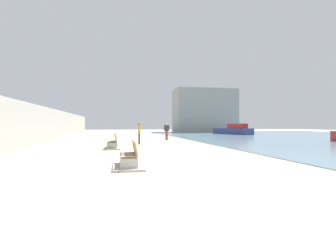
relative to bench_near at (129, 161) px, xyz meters
name	(u,v)px	position (x,y,z in m)	size (l,w,h in m)	color
ground_plane	(130,142)	(0.83, 15.44, -0.23)	(120.00, 120.00, 0.00)	#C6B793
seawall	(42,125)	(-6.67, 15.44, 1.30)	(0.80, 64.00, 3.06)	#9E9E99
bench_near	(129,161)	(0.00, 0.00, 0.00)	(1.13, 2.12, 0.98)	#9E9E99
bench_far	(113,145)	(-0.63, 8.20, 0.00)	(1.18, 2.14, 0.98)	#9E9E99
person_walking	(139,132)	(1.39, 11.92, 0.78)	(0.23, 0.53, 1.73)	#333338
person_standing	(167,130)	(4.60, 17.41, 0.81)	(0.50, 0.28, 1.77)	#B22D33
boat_far_right	(233,130)	(17.78, 31.28, 0.44)	(3.92, 7.94, 1.67)	navy
harbor_building	(205,111)	(17.08, 43.44, 4.02)	(12.00, 6.00, 8.51)	gray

